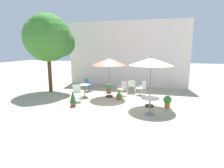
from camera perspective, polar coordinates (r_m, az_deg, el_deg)
name	(u,v)px	position (r m, az deg, el deg)	size (l,w,h in m)	color
ground_plane	(110,101)	(10.51, -0.72, -5.31)	(60.00, 60.00, 0.00)	#A7A287
villa_facade	(126,54)	(14.53, 4.35, 9.15)	(9.36, 0.30, 4.99)	white
shade_tree	(49,38)	(13.17, -18.95, 13.39)	(3.26, 3.11, 5.17)	#4C391F
patio_umbrella_0	(109,62)	(11.04, -0.91, 6.78)	(2.05, 2.05, 2.42)	#2D2D2D
patio_umbrella_1	(151,62)	(9.33, 11.97, 6.65)	(2.18, 2.18, 2.55)	#2D2D2D
cafe_table_0	(85,88)	(11.41, -8.45, -1.35)	(0.63, 0.63, 0.78)	white
cafe_table_1	(150,103)	(8.49, 11.61, -5.74)	(0.82, 0.82, 0.77)	white
patio_chair_0	(77,92)	(10.52, -10.81, -2.46)	(0.63, 0.64, 0.93)	silver
patio_chair_1	(142,87)	(11.89, 9.19, -0.96)	(0.62, 0.60, 0.90)	white
patio_chair_2	(131,85)	(12.40, 6.02, -0.38)	(0.52, 0.48, 0.87)	white
patio_chair_3	(88,84)	(12.97, -7.41, 0.11)	(0.62, 0.61, 0.91)	#2B4F96
patio_chair_4	(123,88)	(11.67, 3.29, -1.14)	(0.64, 0.64, 0.88)	silver
potted_plant_0	(73,98)	(9.66, -11.97, -4.24)	(0.34, 0.34, 0.84)	brown
potted_plant_1	(109,87)	(12.46, -0.97, -1.08)	(0.46, 0.46, 0.63)	#AB4F2B
potted_plant_2	(167,101)	(9.65, 16.72, -5.07)	(0.41, 0.41, 0.63)	#C46D40
potted_plant_3	(119,95)	(10.75, 2.18, -3.34)	(0.36, 0.36, 0.54)	#9D522D
potted_plant_4	(78,90)	(12.27, -10.38, -1.86)	(0.35, 0.35, 0.50)	#CB6E49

